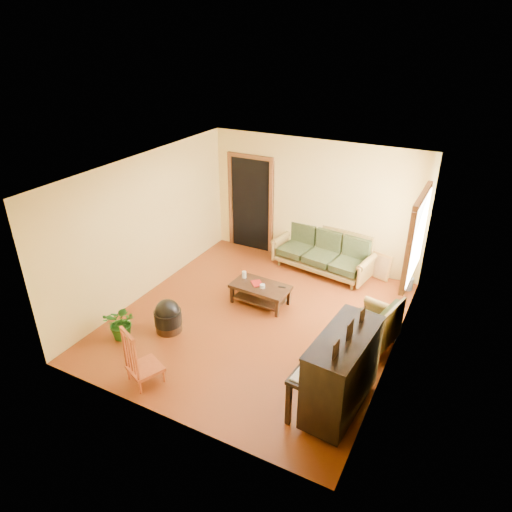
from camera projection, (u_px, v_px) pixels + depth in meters
The scene contains 16 objects.
floor at pixel (257, 319), 7.86m from camera, with size 5.00×5.00×0.00m, color #60250C.
doorway at pixel (251, 205), 9.96m from camera, with size 1.08×0.16×2.05m, color black.
window at pixel (417, 237), 7.30m from camera, with size 0.12×1.36×1.46m, color white.
sofa at pixel (322, 252), 9.21m from camera, with size 2.01×0.84×0.86m, color olive.
coffee_table at pixel (260, 294), 8.23m from camera, with size 1.04×0.57×0.38m, color black.
armchair at pixel (371, 321), 7.06m from camera, with size 0.81×0.85×0.85m, color olive.
piano at pixel (341, 374), 5.76m from camera, with size 0.79×1.33×1.18m, color black.
footstool at pixel (168, 319), 7.48m from camera, with size 0.45×0.45×0.43m, color black.
red_chair at pixel (143, 355), 6.30m from camera, with size 0.43×0.47×0.91m, color #953C1B.
leaning_frame at pixel (381, 266), 9.00m from camera, with size 0.41×0.09×0.55m, color gold.
ceramic_crock at pixel (408, 283), 8.71m from camera, with size 0.19×0.19×0.24m, color #35589F.
potted_plant at pixel (122, 322), 7.27m from camera, with size 0.52×0.45×0.58m, color #24601B.
book at pixel (252, 284), 8.16m from camera, with size 0.17×0.23×0.02m, color maroon.
candle at pixel (244, 275), 8.36m from camera, with size 0.08×0.08×0.13m, color white.
glass_jar at pixel (262, 286), 8.06m from camera, with size 0.09×0.09×0.06m, color white.
remote at pixel (282, 287), 8.08m from camera, with size 0.13×0.04×0.01m, color black.
Camera 1 is at (3.01, -5.79, 4.52)m, focal length 32.00 mm.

